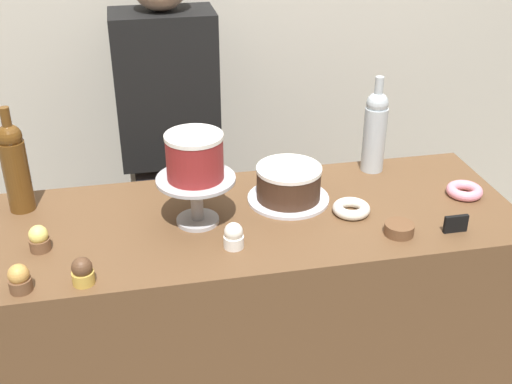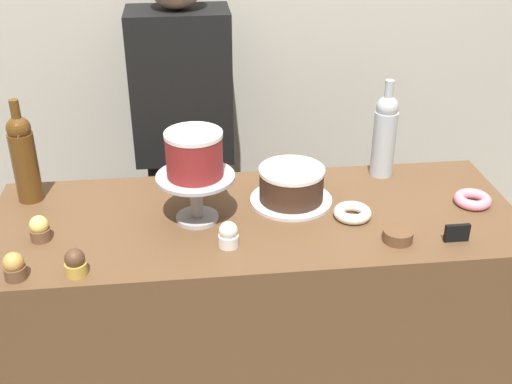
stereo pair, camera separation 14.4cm
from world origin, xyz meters
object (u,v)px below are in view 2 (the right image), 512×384
(cupcake_caramel, at_px, (14,267))
(cupcake_chocolate, at_px, (75,263))
(cupcake_lemon, at_px, (40,229))
(barista_figure, at_px, (185,157))
(cake_stand_pedestal, at_px, (196,190))
(price_sign_chalkboard, at_px, (457,233))
(cupcake_vanilla, at_px, (228,235))
(donut_sugar, at_px, (352,213))
(white_layer_cake, at_px, (194,154))
(cookie_stack, at_px, (398,235))
(wine_bottle_amber, at_px, (24,157))
(donut_pink, at_px, (473,200))
(chocolate_round_cake, at_px, (291,184))
(wine_bottle_clear, at_px, (385,134))

(cupcake_caramel, height_order, cupcake_chocolate, same)
(cupcake_lemon, relative_size, barista_figure, 0.05)
(cake_stand_pedestal, height_order, price_sign_chalkboard, cake_stand_pedestal)
(cupcake_vanilla, height_order, donut_sugar, cupcake_vanilla)
(white_layer_cake, relative_size, cupcake_caramel, 2.19)
(barista_figure, bearing_deg, cookie_stack, -54.09)
(wine_bottle_amber, xyz_separation_m, price_sign_chalkboard, (1.22, -0.38, -0.12))
(cookie_stack, bearing_deg, donut_sugar, 124.32)
(cupcake_chocolate, distance_m, donut_pink, 1.18)
(cupcake_caramel, relative_size, cupcake_vanilla, 1.00)
(donut_sugar, bearing_deg, white_layer_cake, 174.77)
(cupcake_caramel, bearing_deg, donut_pink, 10.25)
(donut_pink, xyz_separation_m, barista_figure, (-0.87, 0.62, -0.10))
(cupcake_chocolate, xyz_separation_m, barista_figure, (0.29, 0.86, -0.12))
(wine_bottle_amber, xyz_separation_m, cupcake_caramel, (0.04, -0.42, -0.11))
(cake_stand_pedestal, xyz_separation_m, donut_sugar, (0.45, -0.04, -0.08))
(white_layer_cake, relative_size, barista_figure, 0.10)
(price_sign_chalkboard, xyz_separation_m, barista_figure, (-0.74, 0.82, -0.11))
(donut_pink, height_order, price_sign_chalkboard, price_sign_chalkboard)
(chocolate_round_cake, distance_m, donut_sugar, 0.21)
(wine_bottle_amber, bearing_deg, white_layer_cake, -19.86)
(wine_bottle_clear, xyz_separation_m, cupcake_lemon, (-1.06, -0.29, -0.11))
(wine_bottle_clear, bearing_deg, barista_figure, 149.08)
(cupcake_lemon, relative_size, price_sign_chalkboard, 1.06)
(chocolate_round_cake, bearing_deg, price_sign_chalkboard, -33.43)
(cupcake_caramel, relative_size, cookie_stack, 0.88)
(wine_bottle_clear, height_order, cupcake_lemon, wine_bottle_clear)
(cupcake_caramel, height_order, price_sign_chalkboard, cupcake_caramel)
(chocolate_round_cake, bearing_deg, donut_sugar, -35.74)
(cupcake_lemon, xyz_separation_m, barista_figure, (0.41, 0.68, -0.12))
(cupcake_vanilla, bearing_deg, barista_figure, 98.10)
(cupcake_caramel, height_order, cupcake_vanilla, same)
(donut_pink, height_order, donut_sugar, same)
(chocolate_round_cake, bearing_deg, cookie_stack, -44.76)
(cake_stand_pedestal, xyz_separation_m, wine_bottle_amber, (-0.51, 0.18, 0.05))
(cupcake_vanilla, relative_size, price_sign_chalkboard, 1.06)
(cake_stand_pedestal, bearing_deg, cupcake_lemon, -172.02)
(cake_stand_pedestal, relative_size, barista_figure, 0.14)
(cupcake_caramel, distance_m, donut_sugar, 0.94)
(cookie_stack, bearing_deg, white_layer_cake, 161.89)
(barista_figure, bearing_deg, cupcake_vanilla, -81.90)
(cupcake_chocolate, bearing_deg, cookie_stack, 4.04)
(cupcake_chocolate, relative_size, donut_sugar, 0.66)
(cupcake_caramel, bearing_deg, cupcake_chocolate, -0.08)
(white_layer_cake, xyz_separation_m, donut_pink, (0.84, -0.00, -0.19))
(cupcake_chocolate, bearing_deg, white_layer_cake, 37.24)
(cupcake_lemon, bearing_deg, donut_pink, 2.55)
(wine_bottle_clear, height_order, barista_figure, barista_figure)
(cookie_stack, bearing_deg, cupcake_lemon, 173.15)
(donut_sugar, bearing_deg, cookie_stack, -55.68)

